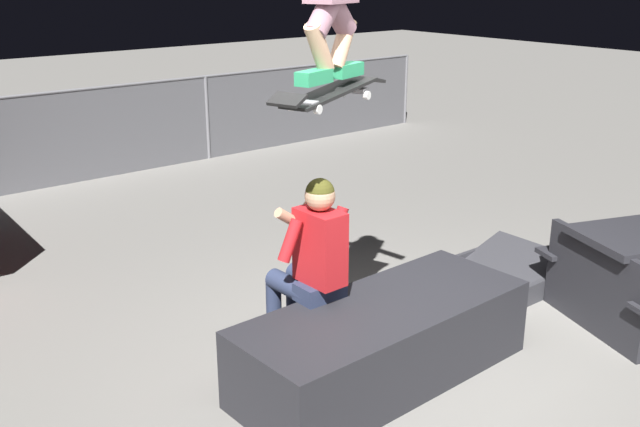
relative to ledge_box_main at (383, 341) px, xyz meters
The scene contains 6 objects.
ground_plane 0.33m from the ledge_box_main, 21.60° to the right, with size 40.00×40.00×0.00m, color gray.
ledge_box_main is the anchor object (origin of this frame).
person_sitting_on_ledge 0.73m from the ledge_box_main, 119.79° to the left, with size 0.59×0.76×1.37m.
skateboard 1.71m from the ledge_box_main, 142.42° to the left, with size 1.03×0.51×0.13m.
kicker_ramp 1.85m from the ledge_box_main, 14.17° to the left, with size 1.15×0.87×0.37m.
fence_back 5.92m from the ledge_box_main, 88.32° to the left, with size 12.05×0.05×1.20m.
Camera 1 is at (-3.25, -3.06, 2.66)m, focal length 41.18 mm.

